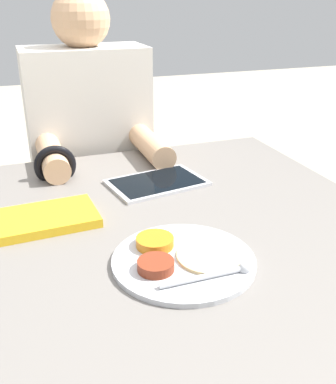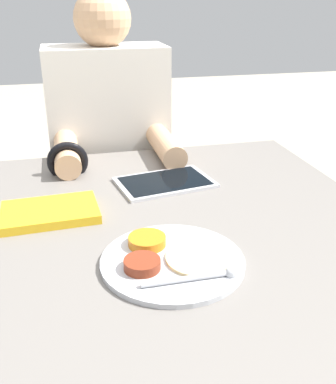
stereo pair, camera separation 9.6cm
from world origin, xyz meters
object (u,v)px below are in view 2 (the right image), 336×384
Objects in this scene: red_notebook at (50,213)px; tablet_device at (165,182)px; person_diner at (112,190)px; thali_tray at (171,259)px.

red_notebook is 0.31m from tablet_device.
tablet_device is at bearing 22.49° from red_notebook.
tablet_device is 0.47m from person_diner.
thali_tray is 0.21× the size of person_diner.
thali_tray is 1.23× the size of red_notebook.
tablet_device is at bearing -77.10° from person_diner.
person_diner is (-0.02, 0.78, -0.19)m from thali_tray.
thali_tray is 0.80m from person_diner.
red_notebook is (-0.21, 0.24, 0.00)m from thali_tray.
thali_tray reaches higher than tablet_device.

